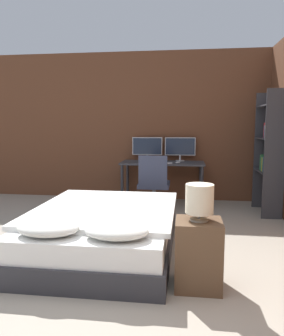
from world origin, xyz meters
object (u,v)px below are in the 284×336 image
object	(u,v)px
office_chair	(154,189)
bookshelf	(270,150)
monitor_left	(147,147)
desk	(163,167)
monitor_right	(180,147)
computer_mouse	(178,163)
bed	(104,230)
bedside_lamp	(200,199)
nightstand	(198,254)
keyboard	(162,163)

from	to	relation	value
office_chair	bookshelf	xyz separation A→B (m)	(1.76, 0.22, 0.62)
monitor_left	desk	bearing A→B (deg)	-36.05
monitor_right	computer_mouse	world-z (taller)	monitor_right
computer_mouse	desk	bearing A→B (deg)	141.38
computer_mouse	bookshelf	bearing A→B (deg)	-11.27
bed	computer_mouse	world-z (taller)	computer_mouse
computer_mouse	bookshelf	distance (m)	1.45
bedside_lamp	office_chair	world-z (taller)	office_chair
desk	monitor_left	world-z (taller)	monitor_left
office_chair	bookshelf	size ratio (longest dim) A/B	0.49
office_chair	monitor_right	bearing A→B (deg)	67.64
bed	nightstand	bearing A→B (deg)	-33.82
bed	nightstand	world-z (taller)	nightstand
bed	computer_mouse	xyz separation A→B (m)	(0.74, 2.12, 0.51)
monitor_right	bookshelf	size ratio (longest dim) A/B	0.29
bedside_lamp	monitor_left	xyz separation A→B (m)	(-0.81, 3.21, 0.21)
bedside_lamp	keyboard	xyz separation A→B (m)	(-0.52, 2.78, -0.02)
keyboard	computer_mouse	xyz separation A→B (m)	(0.27, 0.00, 0.01)
monitor_right	monitor_left	bearing A→B (deg)	180.00
bedside_lamp	bookshelf	xyz separation A→B (m)	(1.15, 2.50, 0.24)
keyboard	bookshelf	xyz separation A→B (m)	(1.67, -0.28, 0.26)
desk	office_chair	bearing A→B (deg)	-96.80
office_chair	bed	bearing A→B (deg)	-103.52
bed	computer_mouse	distance (m)	2.30
desk	monitor_left	distance (m)	0.50
bed	nightstand	distance (m)	1.19
computer_mouse	nightstand	bearing A→B (deg)	-84.88
office_chair	monitor_left	bearing A→B (deg)	102.87
bed	keyboard	bearing A→B (deg)	77.38
nightstand	office_chair	xyz separation A→B (m)	(-0.60, 2.28, 0.09)
monitor_left	bookshelf	size ratio (longest dim) A/B	0.29
desk	keyboard	distance (m)	0.23
bedside_lamp	computer_mouse	world-z (taller)	bedside_lamp
office_chair	keyboard	bearing A→B (deg)	80.36
keyboard	bed	bearing A→B (deg)	-102.62
monitor_left	bed	bearing A→B (deg)	-93.97
monitor_left	monitor_right	distance (m)	0.59
bedside_lamp	office_chair	bearing A→B (deg)	104.76
bedside_lamp	bookshelf	size ratio (longest dim) A/B	0.16
bed	bedside_lamp	bearing A→B (deg)	-33.82
bed	keyboard	distance (m)	2.23
nightstand	monitor_right	xyz separation A→B (m)	(-0.22, 3.21, 0.69)
monitor_right	keyboard	distance (m)	0.57
desk	computer_mouse	xyz separation A→B (m)	(0.27, -0.21, 0.11)
bedside_lamp	monitor_right	xyz separation A→B (m)	(-0.22, 3.21, 0.21)
nightstand	bedside_lamp	xyz separation A→B (m)	(0.00, 0.00, 0.47)
monitor_left	bedside_lamp	bearing A→B (deg)	-75.79
bed	keyboard	world-z (taller)	keyboard
monitor_left	monitor_right	xyz separation A→B (m)	(0.59, 0.00, 0.00)
bed	office_chair	distance (m)	1.67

